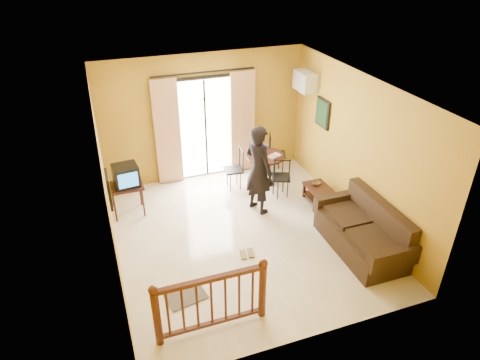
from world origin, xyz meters
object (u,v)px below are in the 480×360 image
object	(u,v)px
coffee_table	(320,194)
sofa	(364,232)
television	(126,175)
standing_person	(259,170)
dining_table	(265,161)

from	to	relation	value
coffee_table	sofa	bearing A→B (deg)	-89.65
television	coffee_table	distance (m)	3.89
coffee_table	standing_person	size ratio (longest dim) A/B	0.44
television	standing_person	xyz separation A→B (m)	(2.44, -0.74, 0.06)
television	dining_table	bearing A→B (deg)	-1.72
standing_person	television	bearing A→B (deg)	51.04
television	coffee_table	xyz separation A→B (m)	(3.72, -0.97, -0.62)
television	dining_table	world-z (taller)	television
coffee_table	sofa	world-z (taller)	sofa
standing_person	dining_table	bearing A→B (deg)	-52.19
television	standing_person	distance (m)	2.55
dining_table	standing_person	world-z (taller)	standing_person
sofa	television	bearing A→B (deg)	146.48
dining_table	standing_person	size ratio (longest dim) A/B	0.46
television	sofa	world-z (taller)	television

